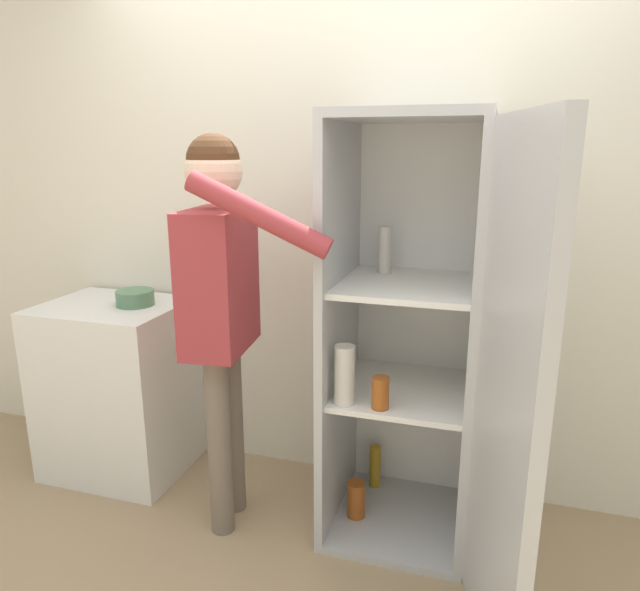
{
  "coord_description": "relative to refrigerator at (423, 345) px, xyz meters",
  "views": [
    {
      "loc": [
        0.64,
        -1.62,
        1.64
      ],
      "look_at": [
        -0.05,
        0.62,
        1.02
      ],
      "focal_mm": 32.0,
      "sensor_mm": 36.0,
      "label": 1
    }
  ],
  "objects": [
    {
      "name": "bowl",
      "position": [
        -1.42,
        0.15,
        0.05
      ],
      "size": [
        0.18,
        0.18,
        0.07
      ],
      "color": "#517F5B",
      "rests_on": "counter"
    },
    {
      "name": "refrigerator",
      "position": [
        0.0,
        0.0,
        0.0
      ],
      "size": [
        0.79,
        1.21,
        1.77
      ],
      "color": "#B7BABC",
      "rests_on": "ground_plane"
    },
    {
      "name": "person",
      "position": [
        -0.81,
        -0.12,
        0.22
      ],
      "size": [
        0.67,
        0.52,
        1.69
      ],
      "color": "#726656",
      "rests_on": "ground_plane"
    },
    {
      "name": "wall_back",
      "position": [
        -0.4,
        0.45,
        0.4
      ],
      "size": [
        7.0,
        0.06,
        2.55
      ],
      "color": "silver",
      "rests_on": "ground_plane"
    },
    {
      "name": "counter",
      "position": [
        -1.55,
        0.12,
        -0.43
      ],
      "size": [
        0.68,
        0.55,
        0.88
      ],
      "color": "white",
      "rests_on": "ground_plane"
    }
  ]
}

